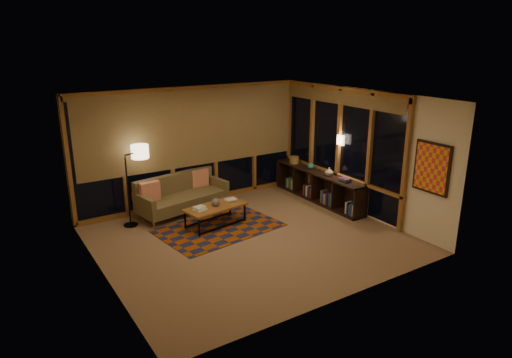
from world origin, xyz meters
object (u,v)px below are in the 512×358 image
sofa (183,195)px  bookshelf (318,186)px  coffee_table (215,216)px  floor_lamp (128,188)px

sofa → bookshelf: size_ratio=0.70×
coffee_table → bookshelf: 2.74m
bookshelf → sofa: bearing=161.6°
sofa → coffee_table: (0.26, -1.03, -0.20)m
floor_lamp → bookshelf: bearing=-33.6°
floor_lamp → bookshelf: 4.34m
floor_lamp → sofa: bearing=-16.9°
coffee_table → floor_lamp: size_ratio=0.77×
floor_lamp → bookshelf: size_ratio=0.58×
sofa → coffee_table: bearing=-86.2°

